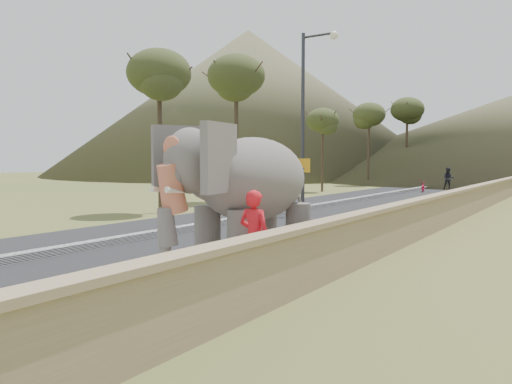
# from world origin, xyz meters

# --- Properties ---
(ground) EXTENTS (160.00, 160.00, 0.00)m
(ground) POSITION_xyz_m (0.00, 0.00, 0.00)
(ground) COLOR olive
(ground) RESTS_ON ground
(road) EXTENTS (7.00, 120.00, 0.03)m
(road) POSITION_xyz_m (-5.00, 10.00, 0.01)
(road) COLOR black
(road) RESTS_ON ground
(median) EXTENTS (0.35, 120.00, 0.22)m
(median) POSITION_xyz_m (-5.00, 10.00, 0.11)
(median) COLOR black
(median) RESTS_ON ground
(walkway) EXTENTS (3.00, 120.00, 0.15)m
(walkway) POSITION_xyz_m (0.00, 10.00, 0.07)
(walkway) COLOR #9E9687
(walkway) RESTS_ON ground
(parapet) EXTENTS (0.30, 120.00, 1.10)m
(parapet) POSITION_xyz_m (1.65, 10.00, 0.55)
(parapet) COLOR tan
(parapet) RESTS_ON ground
(lamppost) EXTENTS (1.76, 0.36, 8.00)m
(lamppost) POSITION_xyz_m (-4.69, 11.57, 4.87)
(lamppost) COLOR #2A2B2F
(lamppost) RESTS_ON ground
(signboard) EXTENTS (0.60, 0.08, 2.40)m
(signboard) POSITION_xyz_m (-4.50, 10.76, 1.64)
(signboard) COLOR #2D2D33
(signboard) RESTS_ON ground
(hill_left) EXTENTS (60.00, 60.00, 22.00)m
(hill_left) POSITION_xyz_m (-38.00, 55.00, 11.00)
(hill_left) COLOR brown
(hill_left) RESTS_ON ground
(elephant_and_man) EXTENTS (2.58, 4.17, 2.82)m
(elephant_and_man) POSITION_xyz_m (0.02, 0.18, 1.55)
(elephant_and_man) COLOR slate
(elephant_and_man) RESTS_ON ground
(motorcyclist) EXTENTS (2.58, 1.66, 1.81)m
(motorcyclist) POSITION_xyz_m (-3.18, 27.99, 0.72)
(motorcyclist) COLOR maroon
(motorcyclist) RESTS_ON ground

